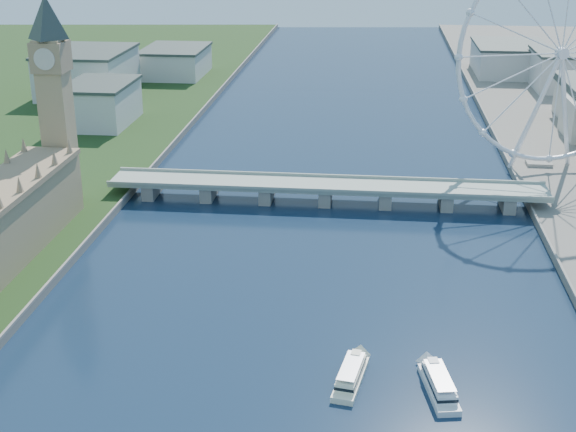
# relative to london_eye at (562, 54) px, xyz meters

# --- Properties ---
(big_ben) EXTENTS (20.02, 20.02, 110.00)m
(big_ben) POSITION_rel_london_eye_xyz_m (-247.98, -77.08, -0.95)
(big_ben) COLOR tan
(big_ben) RESTS_ON ground
(westminster_bridge) EXTENTS (220.00, 22.00, 9.50)m
(westminster_bridge) POSITION_rel_london_eye_xyz_m (-119.98, -55.08, -60.89)
(westminster_bridge) COLOR gray
(westminster_bridge) RESTS_ON ground
(london_eye) EXTENTS (113.60, 39.12, 124.30)m
(london_eye) POSITION_rel_london_eye_xyz_m (0.00, 0.00, 0.00)
(london_eye) COLOR silver
(london_eye) RESTS_ON ground
(city_skyline) EXTENTS (505.00, 280.00, 32.00)m
(city_skyline) POSITION_rel_london_eye_xyz_m (-80.75, 205.00, -50.56)
(city_skyline) COLOR beige
(city_skyline) RESTS_ON ground
(tour_boat_near) EXTENTS (12.36, 29.99, 6.43)m
(tour_boat_near) POSITION_rel_london_eye_xyz_m (-101.57, -219.79, -67.52)
(tour_boat_near) COLOR #F6F0CC
(tour_boat_near) RESTS_ON ground
(tour_boat_far) EXTENTS (12.87, 30.74, 6.60)m
(tour_boat_far) POSITION_rel_london_eye_xyz_m (-74.34, -222.44, -67.52)
(tour_boat_far) COLOR silver
(tour_boat_far) RESTS_ON ground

